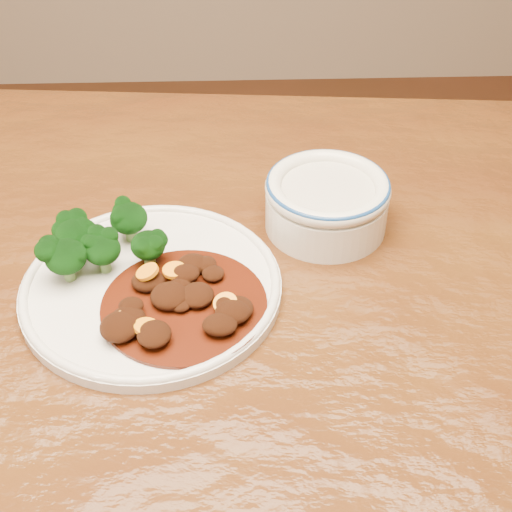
{
  "coord_description": "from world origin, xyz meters",
  "views": [
    {
      "loc": [
        0.06,
        -0.5,
        1.24
      ],
      "look_at": [
        0.08,
        0.06,
        0.77
      ],
      "focal_mm": 50.0,
      "sensor_mm": 36.0,
      "label": 1
    }
  ],
  "objects": [
    {
      "name": "dining_table",
      "position": [
        0.0,
        0.0,
        0.67
      ],
      "size": [
        1.57,
        1.02,
        0.75
      ],
      "rotation": [
        0.0,
        0.0,
        -0.08
      ],
      "color": "#4D2B0D",
      "rests_on": "ground"
    },
    {
      "name": "broccoli_florets",
      "position": [
        -0.07,
        0.06,
        0.79
      ],
      "size": [
        0.12,
        0.1,
        0.05
      ],
      "color": "#628846",
      "rests_on": "dinner_plate"
    },
    {
      "name": "dip_bowl",
      "position": [
        0.16,
        0.13,
        0.78
      ],
      "size": [
        0.14,
        0.14,
        0.06
      ],
      "rotation": [
        0.0,
        0.0,
        -0.18
      ],
      "color": "silver",
      "rests_on": "dining_table"
    },
    {
      "name": "mince_stew",
      "position": [
        0.01,
        -0.01,
        0.77
      ],
      "size": [
        0.16,
        0.16,
        0.03
      ],
      "color": "#3F1006",
      "rests_on": "dinner_plate"
    },
    {
      "name": "dinner_plate",
      "position": [
        -0.02,
        0.03,
        0.76
      ],
      "size": [
        0.26,
        0.26,
        0.02
      ],
      "rotation": [
        0.0,
        0.0,
        0.0
      ],
      "color": "silver",
      "rests_on": "dining_table"
    }
  ]
}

